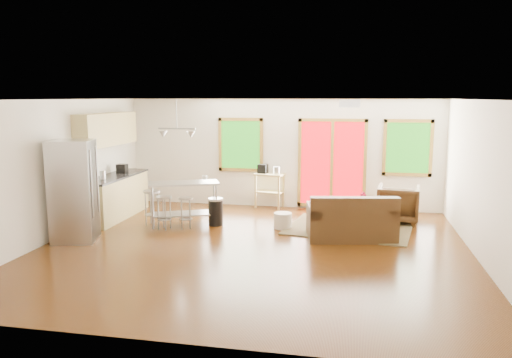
% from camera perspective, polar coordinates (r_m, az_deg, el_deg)
% --- Properties ---
extents(floor, '(7.50, 7.00, 0.02)m').
position_cam_1_polar(floor, '(8.87, -0.38, -8.05)').
color(floor, '#331A06').
rests_on(floor, ground).
extents(ceiling, '(7.50, 7.00, 0.02)m').
position_cam_1_polar(ceiling, '(8.46, -0.40, 9.13)').
color(ceiling, white).
rests_on(ceiling, ground).
extents(back_wall, '(7.50, 0.02, 2.60)m').
position_cam_1_polar(back_wall, '(12.00, 2.96, 2.92)').
color(back_wall, silver).
rests_on(back_wall, ground).
extents(left_wall, '(0.02, 7.00, 2.60)m').
position_cam_1_polar(left_wall, '(10.01, -21.98, 0.97)').
color(left_wall, silver).
rests_on(left_wall, ground).
extents(right_wall, '(0.02, 7.00, 2.60)m').
position_cam_1_polar(right_wall, '(8.65, 24.82, -0.44)').
color(right_wall, silver).
rests_on(right_wall, ground).
extents(front_wall, '(7.50, 0.02, 2.60)m').
position_cam_1_polar(front_wall, '(5.25, -8.08, -5.58)').
color(front_wall, silver).
rests_on(front_wall, ground).
extents(window_left, '(1.10, 0.05, 1.30)m').
position_cam_1_polar(window_left, '(12.11, -1.77, 3.94)').
color(window_left, '#174F0F').
rests_on(window_left, back_wall).
extents(french_doors, '(1.60, 0.05, 2.10)m').
position_cam_1_polar(french_doors, '(11.86, 8.67, 1.78)').
color(french_doors, '#A4050B').
rests_on(french_doors, back_wall).
extents(window_right, '(1.10, 0.05, 1.30)m').
position_cam_1_polar(window_right, '(11.87, 16.95, 3.43)').
color(window_right, '#174F0F').
rests_on(window_right, back_wall).
extents(rug, '(2.68, 2.23, 0.02)m').
position_cam_1_polar(rug, '(10.34, 10.56, -5.55)').
color(rug, '#3A5435').
rests_on(rug, floor).
extents(loveseat, '(1.74, 1.18, 0.86)m').
position_cam_1_polar(loveseat, '(9.57, 10.82, -4.74)').
color(loveseat, '#311F0E').
rests_on(loveseat, floor).
extents(coffee_table, '(1.05, 0.70, 0.39)m').
position_cam_1_polar(coffee_table, '(10.45, 11.78, -3.59)').
color(coffee_table, '#33220D').
rests_on(coffee_table, floor).
extents(armchair, '(0.93, 0.88, 0.87)m').
position_cam_1_polar(armchair, '(11.06, 15.94, -2.53)').
color(armchair, '#311F0E').
rests_on(armchair, floor).
extents(ottoman, '(0.68, 0.68, 0.42)m').
position_cam_1_polar(ottoman, '(10.95, 8.63, -3.59)').
color(ottoman, '#311F0E').
rests_on(ottoman, floor).
extents(pouf, '(0.42, 0.42, 0.32)m').
position_cam_1_polar(pouf, '(10.19, 3.08, -4.76)').
color(pouf, beige).
rests_on(pouf, floor).
extents(vase, '(0.19, 0.20, 0.31)m').
position_cam_1_polar(vase, '(10.53, 12.13, -2.52)').
color(vase, silver).
rests_on(vase, coffee_table).
extents(book, '(0.22, 0.04, 0.30)m').
position_cam_1_polar(book, '(10.30, 12.13, -2.58)').
color(book, maroon).
rests_on(book, coffee_table).
extents(cabinets, '(0.64, 2.24, 2.30)m').
position_cam_1_polar(cabinets, '(11.38, -16.07, 0.32)').
color(cabinets, tan).
rests_on(cabinets, floor).
extents(refrigerator, '(0.92, 0.90, 1.87)m').
position_cam_1_polar(refrigerator, '(9.77, -20.08, -1.27)').
color(refrigerator, '#B7BABC').
rests_on(refrigerator, floor).
extents(island, '(1.54, 1.07, 0.90)m').
position_cam_1_polar(island, '(10.45, -8.23, -1.89)').
color(island, '#B7BABC').
rests_on(island, floor).
extents(cup, '(0.14, 0.12, 0.11)m').
position_cam_1_polar(cup, '(10.40, -5.88, 0.25)').
color(cup, white).
rests_on(cup, island).
extents(bar_stool_a, '(0.40, 0.40, 0.73)m').
position_cam_1_polar(bar_stool_a, '(10.58, -11.83, -2.30)').
color(bar_stool_a, '#B7BABC').
rests_on(bar_stool_a, floor).
extents(bar_stool_b, '(0.39, 0.39, 0.68)m').
position_cam_1_polar(bar_stool_b, '(10.20, -10.48, -2.91)').
color(bar_stool_b, '#B7BABC').
rests_on(bar_stool_b, floor).
extents(bar_stool_c, '(0.40, 0.40, 0.65)m').
position_cam_1_polar(bar_stool_c, '(10.19, -8.06, -2.99)').
color(bar_stool_c, '#B7BABC').
rests_on(bar_stool_c, floor).
extents(trash_can, '(0.39, 0.39, 0.57)m').
position_cam_1_polar(trash_can, '(10.42, -4.63, -3.73)').
color(trash_can, black).
rests_on(trash_can, floor).
extents(kitchen_cart, '(0.75, 0.56, 1.05)m').
position_cam_1_polar(kitchen_cart, '(11.97, 1.47, 0.09)').
color(kitchen_cart, tan).
rests_on(kitchen_cart, floor).
extents(ceiling_flush, '(0.35, 0.35, 0.12)m').
position_cam_1_polar(ceiling_flush, '(8.89, 10.66, 8.47)').
color(ceiling_flush, white).
rests_on(ceiling_flush, ceiling).
extents(pendant_light, '(0.80, 0.18, 0.79)m').
position_cam_1_polar(pendant_light, '(10.46, -9.02, 5.16)').
color(pendant_light, gray).
rests_on(pendant_light, ceiling).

